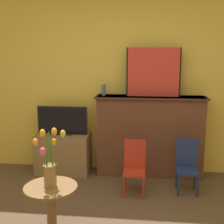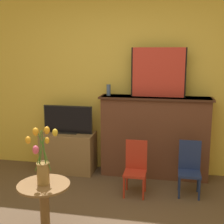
% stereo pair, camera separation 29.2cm
% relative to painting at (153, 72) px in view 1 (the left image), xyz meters
% --- Properties ---
extents(wall_back, '(8.00, 0.06, 2.70)m').
position_rel_painting_xyz_m(wall_back, '(-0.47, 0.18, -0.10)').
color(wall_back, '#EAC651').
rests_on(wall_back, ground).
extents(fireplace_mantel, '(1.52, 0.35, 1.12)m').
position_rel_painting_xyz_m(fireplace_mantel, '(-0.03, -0.01, -0.88)').
color(fireplace_mantel, brown).
rests_on(fireplace_mantel, ground).
extents(painting, '(0.73, 0.03, 0.66)m').
position_rel_painting_xyz_m(painting, '(0.00, 0.00, 0.00)').
color(painting, black).
rests_on(painting, fireplace_mantel).
extents(mantel_candle, '(0.06, 0.06, 0.15)m').
position_rel_painting_xyz_m(mantel_candle, '(-0.68, -0.01, -0.25)').
color(mantel_candle, '#4C6699').
rests_on(mantel_candle, fireplace_mantel).
extents(tv_stand, '(0.76, 0.41, 0.57)m').
position_rel_painting_xyz_m(tv_stand, '(-1.26, -0.07, -1.17)').
color(tv_stand, olive).
rests_on(tv_stand, ground).
extents(tv_monitor, '(0.71, 0.12, 0.40)m').
position_rel_painting_xyz_m(tv_monitor, '(-1.26, -0.07, -0.69)').
color(tv_monitor, black).
rests_on(tv_monitor, tv_stand).
extents(chair_red, '(0.27, 0.27, 0.66)m').
position_rel_painting_xyz_m(chair_red, '(-0.21, -0.61, -1.10)').
color(chair_red, '#B22D1E').
rests_on(chair_red, ground).
extents(chair_blue, '(0.27, 0.27, 0.66)m').
position_rel_painting_xyz_m(chair_blue, '(0.43, -0.50, -1.10)').
color(chair_blue, navy).
rests_on(chair_blue, ground).
extents(side_table, '(0.48, 0.48, 0.55)m').
position_rel_painting_xyz_m(side_table, '(-0.92, -1.74, -1.09)').
color(side_table, brown).
rests_on(side_table, ground).
extents(vase_tulips, '(0.27, 0.15, 0.54)m').
position_rel_painting_xyz_m(vase_tulips, '(-0.92, -1.74, -0.70)').
color(vase_tulips, olive).
rests_on(vase_tulips, side_table).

